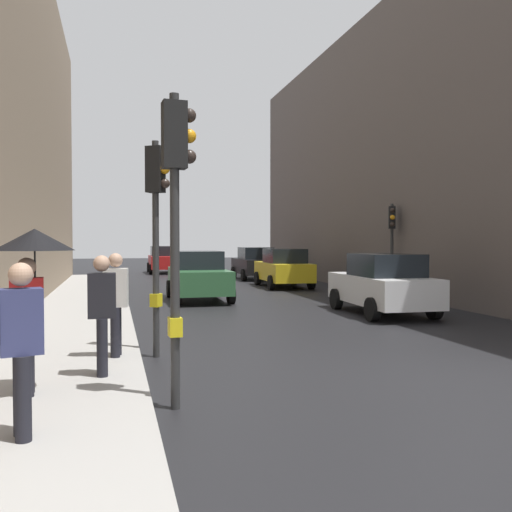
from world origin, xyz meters
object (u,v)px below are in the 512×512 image
at_px(car_red_sedan, 164,260).
at_px(pedestrian_with_black_backpack, 113,298).
at_px(car_dark_suv, 255,263).
at_px(pedestrian_with_umbrella, 32,264).
at_px(pedestrian_with_grey_backpack, 17,339).
at_px(traffic_light_near_right, 157,209).
at_px(pedestrian_in_dark_coat, 102,310).
at_px(traffic_light_near_left, 176,193).
at_px(car_white_compact, 383,284).
at_px(car_yellow_taxi, 284,268).
at_px(car_green_estate, 198,276).
at_px(traffic_light_mid_street, 392,233).

bearing_deg(car_red_sedan, pedestrian_with_black_backpack, -96.78).
bearing_deg(car_dark_suv, pedestrian_with_black_backpack, -110.90).
bearing_deg(pedestrian_with_umbrella, pedestrian_with_grey_backpack, -87.65).
relative_size(traffic_light_near_right, pedestrian_with_umbrella, 1.85).
bearing_deg(pedestrian_in_dark_coat, car_dark_suv, 69.94).
bearing_deg(traffic_light_near_left, pedestrian_with_black_backpack, 106.07).
distance_m(car_white_compact, car_dark_suv, 14.95).
height_order(traffic_light_near_left, pedestrian_with_grey_backpack, traffic_light_near_left).
xyz_separation_m(car_yellow_taxi, pedestrian_with_grey_backpack, (-8.48, -18.28, 0.29)).
bearing_deg(car_dark_suv, car_green_estate, -115.00).
bearing_deg(traffic_light_near_left, pedestrian_with_umbrella, 162.64).
bearing_deg(traffic_light_near_left, car_yellow_taxi, 68.49).
relative_size(traffic_light_near_left, pedestrian_in_dark_coat, 2.26).
xyz_separation_m(car_red_sedan, pedestrian_in_dark_coat, (-3.36, -28.26, 0.25)).
relative_size(traffic_light_mid_street, car_white_compact, 0.82).
xyz_separation_m(pedestrian_with_grey_backpack, pedestrian_in_dark_coat, (0.77, 2.52, -0.03)).
bearing_deg(traffic_light_near_left, car_dark_suv, 73.27).
distance_m(traffic_light_near_left, traffic_light_near_right, 3.23).
xyz_separation_m(car_white_compact, pedestrian_with_umbrella, (-8.58, -7.02, 0.96)).
xyz_separation_m(car_red_sedan, pedestrian_with_umbrella, (-4.20, -29.09, 0.96)).
bearing_deg(traffic_light_near_right, pedestrian_with_grey_backpack, -111.47).
bearing_deg(car_green_estate, pedestrian_in_dark_coat, -105.46).
distance_m(car_green_estate, car_red_sedan, 16.98).
bearing_deg(traffic_light_mid_street, car_red_sedan, 111.05).
bearing_deg(traffic_light_mid_street, pedestrian_with_black_backpack, -138.23).
bearing_deg(pedestrian_with_black_backpack, traffic_light_mid_street, 41.77).
xyz_separation_m(car_white_compact, pedestrian_with_grey_backpack, (-8.51, -8.71, 0.29)).
relative_size(traffic_light_near_right, pedestrian_with_grey_backpack, 2.24).
distance_m(traffic_light_near_left, car_green_estate, 12.98).
bearing_deg(traffic_light_mid_street, car_yellow_taxi, 115.23).
bearing_deg(traffic_light_mid_street, traffic_light_near_right, -137.55).
bearing_deg(car_yellow_taxi, traffic_light_near_right, -115.91).
xyz_separation_m(traffic_light_near_right, pedestrian_with_grey_backpack, (-1.71, -4.36, -1.57)).
relative_size(car_green_estate, pedestrian_with_umbrella, 1.97).
height_order(pedestrian_with_grey_backpack, pedestrian_in_dark_coat, same).
distance_m(pedestrian_with_grey_backpack, pedestrian_in_dark_coat, 2.64).
bearing_deg(pedestrian_with_umbrella, car_yellow_taxi, 62.75).
xyz_separation_m(traffic_light_near_left, pedestrian_with_umbrella, (-1.79, 0.56, -0.91)).
distance_m(car_white_compact, car_green_estate, 6.87).
xyz_separation_m(car_green_estate, car_yellow_taxi, (4.59, 4.48, 0.00)).
distance_m(traffic_light_near_right, pedestrian_with_grey_backpack, 4.94).
bearing_deg(car_green_estate, car_dark_suv, 65.00).
bearing_deg(traffic_light_near_left, traffic_light_near_right, 90.06).
distance_m(car_white_compact, pedestrian_with_black_backpack, 9.00).
bearing_deg(car_dark_suv, pedestrian_in_dark_coat, -110.06).
height_order(car_white_compact, pedestrian_with_umbrella, pedestrian_with_umbrella).
height_order(car_white_compact, pedestrian_with_grey_backpack, pedestrian_with_grey_backpack).
bearing_deg(pedestrian_with_black_backpack, traffic_light_near_right, 32.39).
xyz_separation_m(pedestrian_with_black_backpack, pedestrian_in_dark_coat, (-0.16, -1.34, -0.03)).
xyz_separation_m(traffic_light_near_right, car_dark_suv, (6.77, 19.30, -1.85)).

